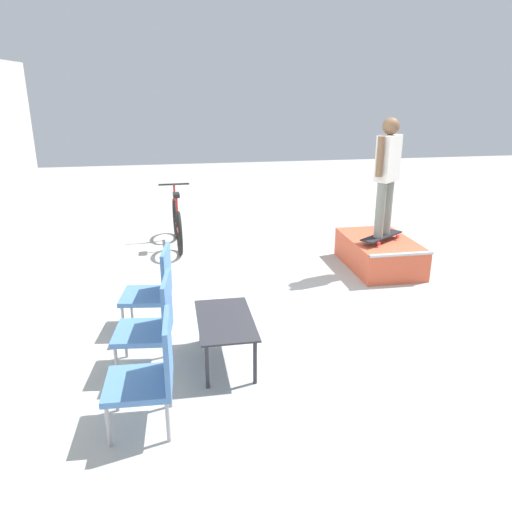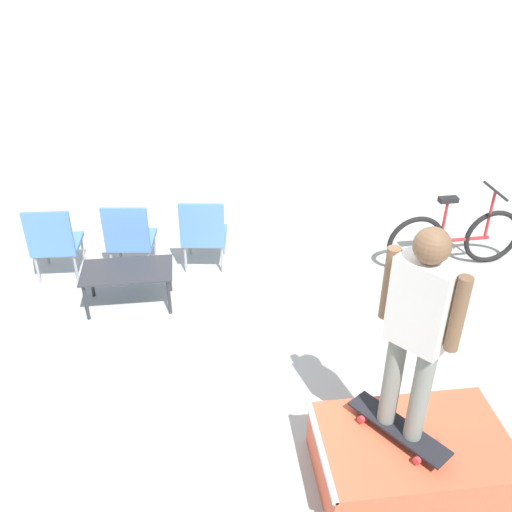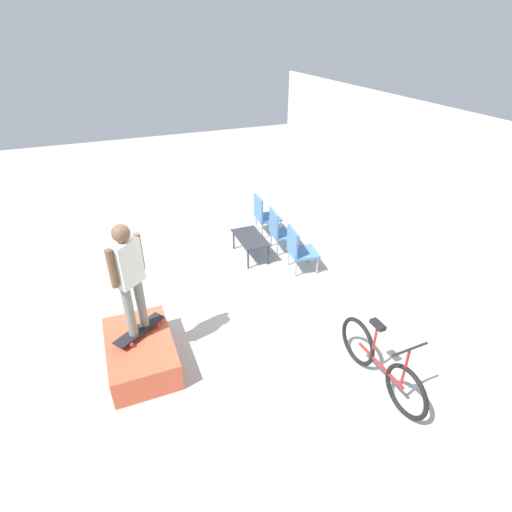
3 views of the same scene
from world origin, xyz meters
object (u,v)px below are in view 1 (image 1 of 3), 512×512
Objects in this scene: patio_chair_center at (153,322)px; skate_ramp_box at (379,253)px; patio_chair_left at (151,371)px; bicycle at (177,224)px; skateboard_on_ramp at (381,236)px; coffee_table at (225,324)px; person_skater at (387,169)px; patio_chair_right at (154,287)px.

skate_ramp_box is at bearing 131.59° from patio_chair_center.
patio_chair_left is 4.73m from bicycle.
skateboard_on_ramp is (-0.12, 0.04, 0.30)m from skate_ramp_box.
bicycle is (3.86, -0.32, -0.11)m from patio_chair_center.
patio_chair_left is 1.00× the size of patio_chair_center.
patio_chair_center is 0.55× the size of bicycle.
patio_chair_center is at bearing 179.54° from skateboard_on_ramp.
patio_chair_left is (-0.87, 0.68, 0.09)m from coffee_table.
person_skater is 3.48m from coffee_table.
skate_ramp_box is 1.48× the size of coffee_table.
patio_chair_right is (-1.29, 3.20, -0.03)m from skateboard_on_ramp.
skate_ramp_box is at bearing 136.52° from patio_chair_left.
patio_chair_center reaches higher than coffee_table.
patio_chair_center is 1.00× the size of patio_chair_right.
patio_chair_left is 0.86m from patio_chair_center.
skate_ramp_box is 0.87× the size of person_skater.
skateboard_on_ramp is 0.83× the size of patio_chair_left.
patio_chair_center is 3.88m from bicycle.
patio_chair_right is at bearing -173.45° from patio_chair_center.
person_skater is 3.53m from bicycle.
patio_chair_left is at bearing 142.06° from coffee_table.
person_skater is 1.77× the size of patio_chair_center.
patio_chair_right reaches higher than coffee_table.
patio_chair_center is (-2.15, 3.20, -0.03)m from skateboard_on_ramp.
person_skater reaches higher than patio_chair_left.
patio_chair_center is (-2.27, 3.24, 0.27)m from skate_ramp_box.
bicycle reaches higher than patio_chair_left.
coffee_table is (-2.14, 2.52, -1.09)m from person_skater.
patio_chair_right is at bearing 162.74° from person_skater.
bicycle reaches higher than patio_chair_right.
patio_chair_center is (-0.01, 0.68, 0.09)m from coffee_table.
patio_chair_center is at bearing -177.50° from patio_chair_left.
bicycle is at bearing -178.19° from patio_chair_center.
skateboard_on_ramp is 4.39m from patio_chair_left.
patio_chair_center is 0.86m from patio_chair_right.
patio_chair_right is at bearing 113.51° from skate_ramp_box.
patio_chair_right is (-1.29, 3.20, -1.00)m from person_skater.
person_skater is 0.97× the size of bicycle.
person_skater reaches higher than patio_chair_center.
patio_chair_right is (-1.41, 3.24, 0.27)m from skate_ramp_box.
skateboard_on_ramp is at bearing -12.66° from person_skater.
patio_chair_left is at bearing 173.91° from bicycle.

